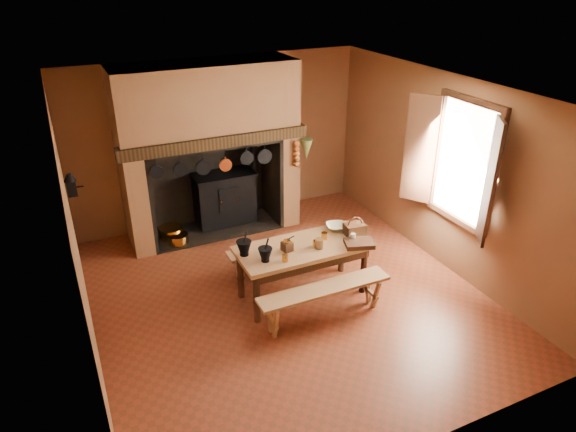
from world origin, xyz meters
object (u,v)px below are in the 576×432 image
at_px(iron_range, 225,198).
at_px(mixing_bowl, 336,227).
at_px(coffee_grinder, 287,246).
at_px(wicker_basket, 355,229).
at_px(work_table, 303,254).
at_px(bench_front, 324,295).

distance_m(iron_range, mixing_bowl, 2.46).
height_order(coffee_grinder, mixing_bowl, coffee_grinder).
bearing_deg(mixing_bowl, wicker_basket, -57.78).
xyz_separation_m(work_table, coffee_grinder, (-0.24, -0.02, 0.19)).
height_order(iron_range, bench_front, iron_range).
relative_size(coffee_grinder, wicker_basket, 0.66).
bearing_deg(iron_range, coffee_grinder, -89.76).
height_order(work_table, wicker_basket, wicker_basket).
relative_size(work_table, coffee_grinder, 9.10).
height_order(work_table, mixing_bowl, mixing_bowl).
bearing_deg(mixing_bowl, work_table, -160.10).
distance_m(coffee_grinder, wicker_basket, 1.03).
bearing_deg(coffee_grinder, iron_range, 80.07).
distance_m(bench_front, mixing_bowl, 1.14).
bearing_deg(bench_front, mixing_bowl, 53.19).
distance_m(mixing_bowl, wicker_basket, 0.29).
xyz_separation_m(bench_front, wicker_basket, (0.79, 0.61, 0.48)).
xyz_separation_m(work_table, bench_front, (0.00, -0.62, -0.28)).
distance_m(bench_front, wicker_basket, 1.10).
height_order(work_table, bench_front, work_table).
bearing_deg(wicker_basket, bench_front, -137.02).
bearing_deg(work_table, wicker_basket, -0.68).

